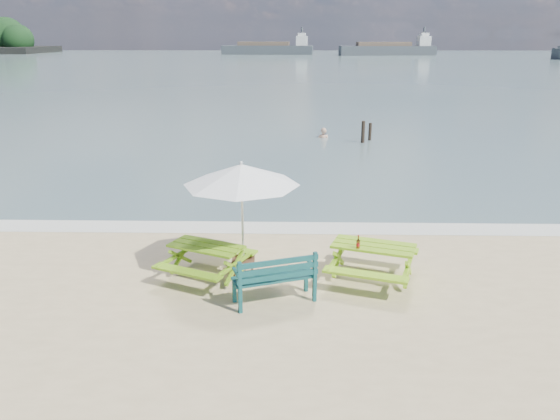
{
  "coord_description": "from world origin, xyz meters",
  "views": [
    {
      "loc": [
        0.56,
        -8.49,
        4.71
      ],
      "look_at": [
        0.29,
        3.0,
        1.0
      ],
      "focal_mm": 35.0,
      "sensor_mm": 36.0,
      "label": 1
    }
  ],
  "objects_px": {
    "park_bench": "(274,287)",
    "side_table": "(243,265)",
    "beer_bottle": "(358,244)",
    "picnic_table_left": "(207,262)",
    "picnic_table_right": "(373,263)",
    "swimmer": "(323,144)",
    "patio_umbrella": "(241,175)"
  },
  "relations": [
    {
      "from": "picnic_table_right",
      "to": "swimmer",
      "type": "bearing_deg",
      "value": 90.53
    },
    {
      "from": "park_bench",
      "to": "side_table",
      "type": "xyz_separation_m",
      "value": [
        -0.68,
        1.29,
        -0.13
      ]
    },
    {
      "from": "picnic_table_right",
      "to": "patio_umbrella",
      "type": "distance_m",
      "value": 3.15
    },
    {
      "from": "picnic_table_left",
      "to": "swimmer",
      "type": "xyz_separation_m",
      "value": [
        3.18,
        15.85,
        -0.67
      ]
    },
    {
      "from": "picnic_table_left",
      "to": "park_bench",
      "type": "height_order",
      "value": "park_bench"
    },
    {
      "from": "picnic_table_left",
      "to": "swimmer",
      "type": "height_order",
      "value": "picnic_table_left"
    },
    {
      "from": "beer_bottle",
      "to": "picnic_table_left",
      "type": "bearing_deg",
      "value": 175.39
    },
    {
      "from": "picnic_table_left",
      "to": "beer_bottle",
      "type": "relative_size",
      "value": 7.83
    },
    {
      "from": "picnic_table_right",
      "to": "patio_umbrella",
      "type": "bearing_deg",
      "value": 172.88
    },
    {
      "from": "park_bench",
      "to": "picnic_table_right",
      "type": "bearing_deg",
      "value": 26.45
    },
    {
      "from": "side_table",
      "to": "patio_umbrella",
      "type": "xyz_separation_m",
      "value": [
        0.0,
        0.0,
        1.93
      ]
    },
    {
      "from": "park_bench",
      "to": "beer_bottle",
      "type": "height_order",
      "value": "beer_bottle"
    },
    {
      "from": "park_bench",
      "to": "side_table",
      "type": "relative_size",
      "value": 3.29
    },
    {
      "from": "park_bench",
      "to": "beer_bottle",
      "type": "relative_size",
      "value": 5.93
    },
    {
      "from": "picnic_table_right",
      "to": "side_table",
      "type": "bearing_deg",
      "value": 172.88
    },
    {
      "from": "park_bench",
      "to": "patio_umbrella",
      "type": "bearing_deg",
      "value": 118.04
    },
    {
      "from": "park_bench",
      "to": "patio_umbrella",
      "type": "relative_size",
      "value": 0.66
    },
    {
      "from": "picnic_table_right",
      "to": "park_bench",
      "type": "height_order",
      "value": "park_bench"
    },
    {
      "from": "picnic_table_right",
      "to": "park_bench",
      "type": "relative_size",
      "value": 1.37
    },
    {
      "from": "picnic_table_left",
      "to": "patio_umbrella",
      "type": "distance_m",
      "value": 1.91
    },
    {
      "from": "picnic_table_right",
      "to": "side_table",
      "type": "xyz_separation_m",
      "value": [
        -2.61,
        0.33,
        -0.21
      ]
    },
    {
      "from": "picnic_table_left",
      "to": "beer_bottle",
      "type": "xyz_separation_m",
      "value": [
        2.99,
        -0.24,
        0.51
      ]
    },
    {
      "from": "beer_bottle",
      "to": "patio_umbrella",
      "type": "bearing_deg",
      "value": 167.01
    },
    {
      "from": "picnic_table_left",
      "to": "picnic_table_right",
      "type": "bearing_deg",
      "value": -0.71
    },
    {
      "from": "park_bench",
      "to": "swimmer",
      "type": "xyz_separation_m",
      "value": [
        1.78,
        16.85,
        -0.62
      ]
    },
    {
      "from": "patio_umbrella",
      "to": "picnic_table_right",
      "type": "bearing_deg",
      "value": -7.12
    },
    {
      "from": "beer_bottle",
      "to": "swimmer",
      "type": "relative_size",
      "value": 0.17
    },
    {
      "from": "patio_umbrella",
      "to": "swimmer",
      "type": "relative_size",
      "value": 1.51
    },
    {
      "from": "picnic_table_left",
      "to": "patio_umbrella",
      "type": "height_order",
      "value": "patio_umbrella"
    },
    {
      "from": "beer_bottle",
      "to": "swimmer",
      "type": "distance_m",
      "value": 16.14
    },
    {
      "from": "park_bench",
      "to": "picnic_table_left",
      "type": "bearing_deg",
      "value": 144.37
    },
    {
      "from": "side_table",
      "to": "beer_bottle",
      "type": "xyz_separation_m",
      "value": [
        2.28,
        -0.53,
        0.69
      ]
    }
  ]
}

